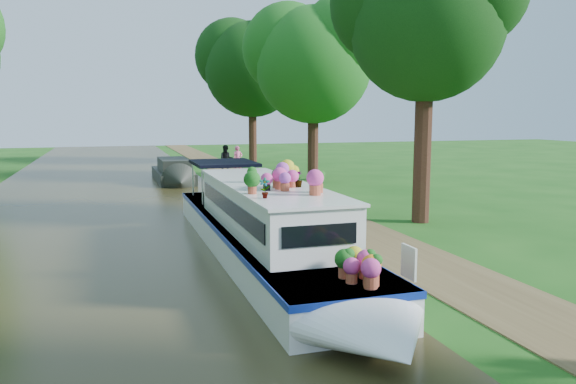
{
  "coord_description": "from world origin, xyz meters",
  "views": [
    {
      "loc": [
        -5.7,
        -12.72,
        3.49
      ],
      "look_at": [
        -0.97,
        2.13,
        1.3
      ],
      "focal_mm": 35.0,
      "sensor_mm": 36.0,
      "label": 1
    }
  ],
  "objects": [
    {
      "name": "ground",
      "position": [
        0.0,
        0.0,
        0.0
      ],
      "size": [
        100.0,
        100.0,
        0.0
      ],
      "primitive_type": "plane",
      "color": "#184E13",
      "rests_on": "ground"
    },
    {
      "name": "canal_water",
      "position": [
        -6.0,
        0.0,
        0.01
      ],
      "size": [
        10.0,
        100.0,
        0.02
      ],
      "primitive_type": "cube",
      "color": "#2D2913",
      "rests_on": "ground"
    },
    {
      "name": "towpath",
      "position": [
        1.2,
        0.0,
        0.01
      ],
      "size": [
        2.2,
        100.0,
        0.03
      ],
      "primitive_type": "cube",
      "color": "brown",
      "rests_on": "ground"
    },
    {
      "name": "plant_boat",
      "position": [
        -2.25,
        -0.25,
        0.85
      ],
      "size": [
        2.29,
        13.52,
        2.26
      ],
      "color": "white",
      "rests_on": "canal_water"
    },
    {
      "name": "tree_near_overhang",
      "position": [
        3.79,
        3.06,
        6.6
      ],
      "size": [
        5.52,
        5.28,
        8.99
      ],
      "color": "black",
      "rests_on": "ground"
    },
    {
      "name": "tree_near_mid",
      "position": [
        4.48,
        15.08,
        6.44
      ],
      "size": [
        6.9,
        6.6,
        9.4
      ],
      "color": "black",
      "rests_on": "ground"
    },
    {
      "name": "tree_near_far",
      "position": [
        3.98,
        26.09,
        7.05
      ],
      "size": [
        7.59,
        7.26,
        10.3
      ],
      "color": "black",
      "rests_on": "ground"
    },
    {
      "name": "second_boat",
      "position": [
        -2.62,
        16.27,
        0.48
      ],
      "size": [
        1.76,
        6.12,
        1.19
      ],
      "rotation": [
        0.0,
        0.0,
        0.01
      ],
      "color": "black",
      "rests_on": "canal_water"
    },
    {
      "name": "pedestrian_pink",
      "position": [
        1.43,
        19.39,
        0.82
      ],
      "size": [
        0.63,
        0.46,
        1.58
      ],
      "primitive_type": "imported",
      "rotation": [
        0.0,
        0.0,
        0.15
      ],
      "color": "#D15682",
      "rests_on": "towpath"
    },
    {
      "name": "pedestrian_dark",
      "position": [
        0.72,
        19.25,
        0.85
      ],
      "size": [
        0.92,
        0.78,
        1.65
      ],
      "primitive_type": "imported",
      "rotation": [
        0.0,
        0.0,
        -0.22
      ],
      "color": "black",
      "rests_on": "towpath"
    },
    {
      "name": "verge_plant",
      "position": [
        -0.6,
        3.05,
        0.2
      ],
      "size": [
        0.44,
        0.41,
        0.4
      ],
      "primitive_type": "imported",
      "rotation": [
        0.0,
        0.0,
        0.35
      ],
      "color": "#21702A",
      "rests_on": "ground"
    }
  ]
}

